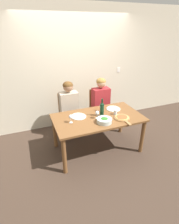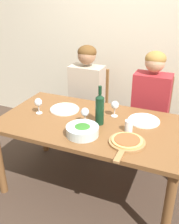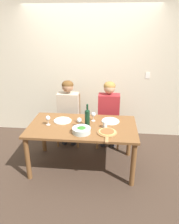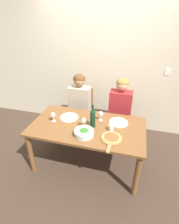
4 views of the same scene
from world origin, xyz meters
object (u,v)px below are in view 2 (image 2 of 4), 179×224
(person_man, at_px, (151,98))
(dinner_plate_left, at_px, (65,109))
(person_woman, at_px, (86,89))
(chair_left, at_px, (90,104))
(pizza_on_board, at_px, (127,142))
(wine_glass_centre, at_px, (85,113))
(wine_glass_left, at_px, (38,103))
(wine_glass_right, at_px, (115,106))
(water_tumbler, at_px, (129,126))
(chair_right, at_px, (151,114))
(broccoli_bowl, at_px, (82,130))
(wine_bottle, at_px, (100,109))
(dinner_plate_right, at_px, (144,120))

(person_man, bearing_deg, dinner_plate_left, -141.70)
(person_woman, height_order, dinner_plate_left, person_woman)
(chair_left, xyz_separation_m, pizza_on_board, (0.74, -1.03, 0.23))
(person_man, height_order, wine_glass_centre, person_man)
(wine_glass_left, xyz_separation_m, wine_glass_right, (0.67, 0.21, 0.00))
(chair_left, height_order, water_tumbler, chair_left)
(person_woman, xyz_separation_m, pizza_on_board, (0.74, -0.92, -0.01))
(chair_right, xyz_separation_m, wine_glass_centre, (-0.43, -0.86, 0.32))
(wine_glass_centre, bearing_deg, chair_right, 63.72)
(water_tumbler, bearing_deg, wine_glass_right, 130.97)
(person_woman, distance_m, dinner_plate_left, 0.57)
(wine_glass_centre, bearing_deg, broccoli_bowl, -72.59)
(dinner_plate_left, xyz_separation_m, wine_glass_left, (-0.19, -0.16, 0.10))
(broccoli_bowl, height_order, dinner_plate_left, broccoli_bowl)
(person_man, height_order, dinner_plate_left, person_man)
(chair_left, xyz_separation_m, chair_right, (0.74, 0.00, 0.00))
(person_woman, height_order, wine_glass_centre, person_woman)
(wine_bottle, xyz_separation_m, broccoli_bowl, (-0.06, -0.23, -0.10))
(dinner_plate_right, relative_size, water_tumbler, 2.84)
(broccoli_bowl, bearing_deg, wine_glass_centre, 107.41)
(dinner_plate_right, height_order, water_tumbler, water_tumbler)
(person_man, relative_size, pizza_on_board, 2.95)
(wine_bottle, relative_size, water_tumbler, 3.51)
(wine_glass_right, bearing_deg, broccoli_bowl, -107.65)
(broccoli_bowl, bearing_deg, wine_glass_right, 72.35)
(person_woman, xyz_separation_m, wine_glass_left, (-0.17, -0.73, 0.08))
(wine_bottle, distance_m, wine_glass_centre, 0.13)
(person_woman, bearing_deg, wine_glass_left, -103.08)
(water_tumbler, bearing_deg, wine_glass_centre, -177.54)
(chair_left, distance_m, person_man, 0.79)
(person_woman, bearing_deg, water_tumbler, -46.47)
(person_man, xyz_separation_m, wine_glass_left, (-0.91, -0.73, 0.08))
(dinner_plate_right, bearing_deg, person_man, 94.02)
(wine_bottle, bearing_deg, water_tumbler, -6.18)
(wine_glass_centre, distance_m, water_tumbler, 0.39)
(person_woman, xyz_separation_m, broccoli_bowl, (0.37, -0.93, 0.02))
(chair_left, height_order, wine_bottle, wine_bottle)
(chair_left, distance_m, chair_right, 0.74)
(broccoli_bowl, relative_size, water_tumbler, 2.67)
(water_tumbler, bearing_deg, wine_glass_left, 179.50)
(broccoli_bowl, bearing_deg, wine_bottle, 75.64)
(chair_left, relative_size, person_woman, 0.76)
(wine_bottle, relative_size, pizza_on_board, 0.83)
(wine_glass_right, bearing_deg, wine_glass_centre, -128.60)
(chair_right, relative_size, pizza_on_board, 2.23)
(wine_glass_right, distance_m, wine_glass_centre, 0.31)
(wine_bottle, bearing_deg, wine_glass_right, 68.63)
(wine_glass_centre, bearing_deg, person_man, 60.45)
(dinner_plate_right, distance_m, water_tumbler, 0.24)
(person_man, bearing_deg, person_woman, 180.00)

